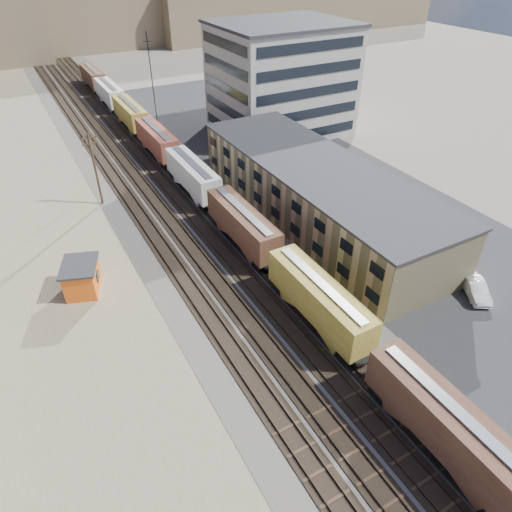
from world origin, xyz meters
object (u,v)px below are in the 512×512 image
maintenance_shed (82,277)px  parked_car_blue (301,146)px  freight_train (173,156)px  parked_car_white (475,289)px  utility_pole_north (95,168)px

maintenance_shed → parked_car_blue: maintenance_shed is taller
freight_train → parked_car_blue: (21.98, -2.07, -2.04)m
parked_car_white → parked_car_blue: size_ratio=0.91×
maintenance_shed → parked_car_white: size_ratio=1.08×
parked_car_white → parked_car_blue: bearing=112.1°
utility_pole_north → parked_car_blue: bearing=4.1°
freight_train → maintenance_shed: 29.10m
freight_train → maintenance_shed: (-18.50, -22.43, -1.11)m
parked_car_white → maintenance_shed: bearing=179.9°
utility_pole_north → freight_train: bearing=20.3°
maintenance_shed → parked_car_white: (34.86, -20.25, -0.86)m
parked_car_white → utility_pole_north: bearing=156.9°
maintenance_shed → parked_car_blue: size_ratio=0.99×
freight_train → utility_pole_north: 13.35m
maintenance_shed → parked_car_white: 40.32m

